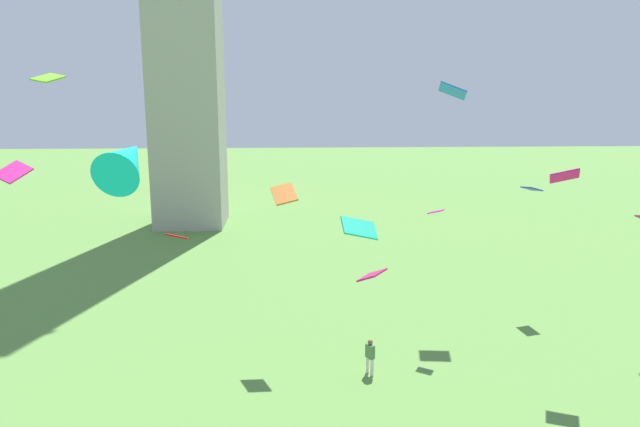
{
  "coord_description": "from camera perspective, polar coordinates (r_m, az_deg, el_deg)",
  "views": [
    {
      "loc": [
        -2.96,
        -5.3,
        13.39
      ],
      "look_at": [
        -1.87,
        19.92,
        7.93
      ],
      "focal_mm": 34.62,
      "sensor_mm": 36.0,
      "label": 1
    }
  ],
  "objects": [
    {
      "name": "person_3",
      "position": [
        29.34,
        4.64,
        -12.88
      ],
      "size": [
        0.43,
        0.51,
        1.72
      ],
      "rotation": [
        0.0,
        0.0,
        5.17
      ],
      "color": "silver",
      "rests_on": "ground_plane"
    },
    {
      "name": "kite_flying_0",
      "position": [
        31.82,
        10.68,
        0.19
      ],
      "size": [
        0.94,
        0.82,
        0.29
      ],
      "rotation": [
        0.0,
        0.0,
        2.7
      ],
      "color": "#D91D99"
    },
    {
      "name": "kite_flying_2",
      "position": [
        38.12,
        18.98,
        2.17
      ],
      "size": [
        1.01,
        1.28,
        0.44
      ],
      "rotation": [
        0.0,
        0.0,
        4.9
      ],
      "color": "#2C39CE"
    },
    {
      "name": "kite_flying_3",
      "position": [
        21.58,
        4.84,
        -5.69
      ],
      "size": [
        1.18,
        1.29,
        0.37
      ],
      "rotation": [
        0.0,
        0.0,
        1.02
      ],
      "color": "#B5175C"
    },
    {
      "name": "kite_flying_4",
      "position": [
        30.03,
        21.68,
        3.24
      ],
      "size": [
        1.52,
        1.04,
        0.86
      ],
      "rotation": [
        0.0,
        0.0,
        2.88
      ],
      "color": "#E10E80"
    },
    {
      "name": "kite_flying_5",
      "position": [
        22.36,
        -13.08,
        -2.07
      ],
      "size": [
        0.81,
        0.54,
        0.34
      ],
      "rotation": [
        0.0,
        0.0,
        3.14
      ],
      "color": "#B5090B"
    },
    {
      "name": "kite_flying_6",
      "position": [
        26.79,
        -26.49,
        3.46
      ],
      "size": [
        1.29,
        1.32,
        0.79
      ],
      "rotation": [
        0.0,
        0.0,
        1.1
      ],
      "color": "#D0157C"
    },
    {
      "name": "kite_flying_7",
      "position": [
        24.05,
        3.64,
        -1.34
      ],
      "size": [
        1.44,
        1.21,
        0.89
      ],
      "rotation": [
        0.0,
        0.0,
        0.23
      ],
      "color": "#17B894"
    },
    {
      "name": "kite_flying_8",
      "position": [
        30.3,
        -3.34,
        1.82
      ],
      "size": [
        1.42,
        1.63,
        0.91
      ],
      "rotation": [
        0.0,
        0.0,
        1.81
      ],
      "color": "#BD611E"
    },
    {
      "name": "kite_flying_9",
      "position": [
        18.73,
        -17.45,
        4.75
      ],
      "size": [
        1.62,
        2.41,
        1.93
      ],
      "rotation": [
        0.0,
        0.0,
        3.03
      ],
      "color": "#0BC1C6"
    },
    {
      "name": "kite_flying_10",
      "position": [
        36.27,
        12.17,
        11.02
      ],
      "size": [
        1.55,
        1.43,
        1.1
      ],
      "rotation": [
        0.0,
        0.0,
        5.98
      ],
      "color": "blue"
    },
    {
      "name": "kite_flying_11",
      "position": [
        36.1,
        -23.84,
        11.39
      ],
      "size": [
        1.56,
        1.76,
        0.55
      ],
      "rotation": [
        0.0,
        0.0,
        4.31
      ],
      "color": "#69C41F"
    }
  ]
}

